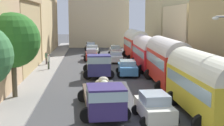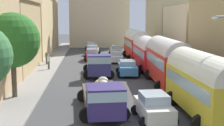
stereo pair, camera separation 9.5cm
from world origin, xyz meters
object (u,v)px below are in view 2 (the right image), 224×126
Objects in this scene: car_0 at (91,55)px; pedestrian_3 at (49,61)px; cargo_truck_1 at (98,65)px; car_3 at (154,107)px; cargo_truck_0 at (103,96)px; car_2 at (91,46)px; parked_bus_0 at (204,82)px; pedestrian_2 at (47,58)px; parked_bus_3 at (136,43)px; parked_bus_1 at (167,59)px; car_6 at (116,51)px; car_4 at (128,68)px; car_1 at (93,50)px; car_5 at (116,57)px; parked_bus_2 at (148,51)px.

pedestrian_3 reaches higher than car_0.
car_3 is (2.81, -13.83, -0.43)m from cargo_truck_1.
cargo_truck_0 is at bearing -72.47° from pedestrian_3.
parked_bus_0 is at bearing -80.86° from car_2.
parked_bus_0 is 25.13m from pedestrian_2.
parked_bus_1 is at bearing -90.00° from parked_bus_3.
car_6 is at bearing 79.24° from cargo_truck_1.
pedestrian_2 is (-5.74, -4.22, 0.18)m from car_0.
pedestrian_2 is 3.89m from pedestrian_3.
car_4 is 2.41× the size of pedestrian_3.
car_4 is at bearing 101.26° from parked_bus_0.
pedestrian_2 is (-12.24, 21.92, -1.16)m from parked_bus_0.
cargo_truck_0 is 17.94m from pedestrian_3.
pedestrian_3 is (-8.35, 18.45, 0.25)m from car_3.
car_0 is at bearing -125.91° from car_6.
car_1 is 0.86× the size of car_2.
parked_bus_1 reaches higher than pedestrian_2.
car_0 is 0.99× the size of car_6.
parked_bus_3 is at bearing 77.42° from car_4.
parked_bus_0 is at bearing 6.37° from car_3.
pedestrian_3 is (-11.51, 18.10, -1.10)m from parked_bus_0.
parked_bus_1 is at bearing -61.66° from car_4.
car_5 is at bearing -35.60° from car_0.
parked_bus_3 is at bearing -42.72° from car_1.
pedestrian_3 is (-5.55, 4.62, -0.18)m from cargo_truck_1.
parked_bus_1 is 1.33× the size of cargo_truck_1.
car_1 is (0.35, 6.55, -0.04)m from car_0.
cargo_truck_0 is at bearing 155.45° from car_3.
car_2 is (-6.40, 21.79, -1.35)m from parked_bus_2.
cargo_truck_0 is 1.81× the size of car_0.
car_0 reaches higher than car_3.
car_6 is at bearing 88.90° from car_4.
car_2 is 2.53× the size of pedestrian_2.
parked_bus_1 is 2.09× the size of car_6.
parked_bus_2 is 2.58× the size of car_3.
cargo_truck_1 is at bearing -142.83° from parked_bus_2.
parked_bus_1 is 22.84m from car_6.
parked_bus_0 is 26.97m from car_0.
car_5 is at bearing -71.65° from car_1.
car_5 is at bearing 90.11° from car_3.
parked_bus_3 reaches higher than car_5.
car_5 is (2.95, -8.91, -0.04)m from car_1.
parked_bus_0 is at bearing -76.03° from car_0.
car_0 is 12.42m from car_4.
cargo_truck_1 is 10.52m from pedestrian_2.
parked_bus_1 is 15.20m from car_5.
parked_bus_3 is 5.51m from car_6.
parked_bus_2 is 5.65× the size of pedestrian_2.
car_2 is 18.80m from pedestrian_2.
pedestrian_3 reaches higher than car_4.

